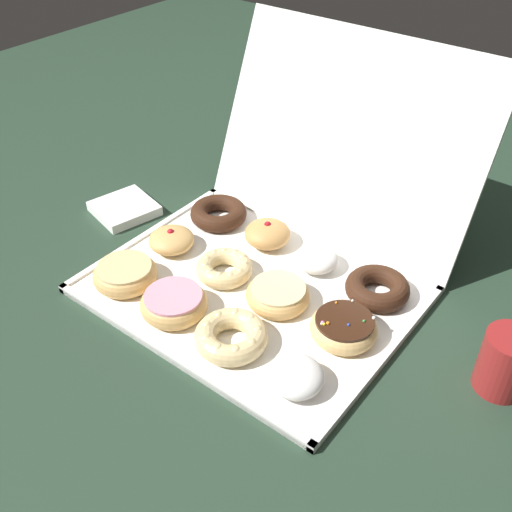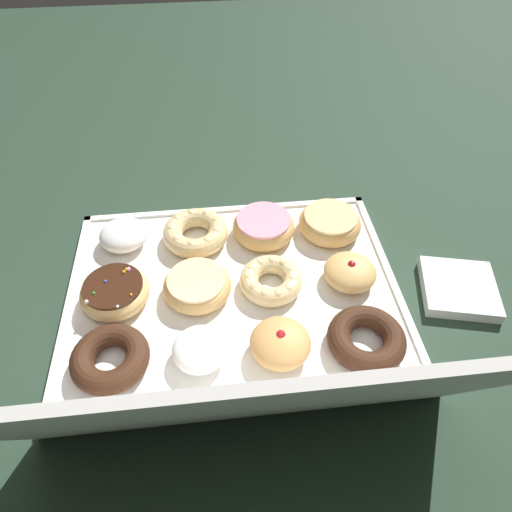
{
  "view_description": "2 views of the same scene",
  "coord_description": "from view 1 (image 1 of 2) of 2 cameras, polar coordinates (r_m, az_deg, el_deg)",
  "views": [
    {
      "loc": [
        0.51,
        -0.65,
        0.73
      ],
      "look_at": [
        -0.02,
        0.04,
        0.05
      ],
      "focal_mm": 42.1,
      "sensor_mm": 36.0,
      "label": 1
    },
    {
      "loc": [
        0.02,
        0.5,
        0.61
      ],
      "look_at": [
        -0.04,
        -0.03,
        0.05
      ],
      "focal_mm": 32.01,
      "sensor_mm": 36.0,
      "label": 2
    }
  ],
  "objects": [
    {
      "name": "jelly_filled_donut_9",
      "position": [
        1.19,
        1.1,
        2.13
      ],
      "size": [
        0.09,
        0.09,
        0.05
      ],
      "color": "tan",
      "rests_on": "donut_box"
    },
    {
      "name": "cruller_donut_2",
      "position": [
        0.98,
        -2.38,
        -7.6
      ],
      "size": [
        0.12,
        0.12,
        0.04
      ],
      "color": "#EACC8C",
      "rests_on": "donut_box"
    },
    {
      "name": "powdered_filled_donut_3",
      "position": [
        0.92,
        3.79,
        -11.33
      ],
      "size": [
        0.09,
        0.09,
        0.04
      ],
      "color": "white",
      "rests_on": "donut_box"
    },
    {
      "name": "ground_plane",
      "position": [
        1.1,
        -0.48,
        -3.51
      ],
      "size": [
        3.0,
        3.0,
        0.0
      ],
      "primitive_type": "plane",
      "color": "#233828"
    },
    {
      "name": "napkin_stack",
      "position": [
        1.34,
        -12.39,
        4.44
      ],
      "size": [
        0.15,
        0.15,
        0.02
      ],
      "primitive_type": "cube",
      "rotation": [
        0.0,
        0.0,
        -0.24
      ],
      "color": "white",
      "rests_on": "ground"
    },
    {
      "name": "powdered_filled_donut_10",
      "position": [
        1.14,
        5.76,
        -0.26
      ],
      "size": [
        0.08,
        0.08,
        0.04
      ],
      "color": "white",
      "rests_on": "donut_box"
    },
    {
      "name": "cruller_donut_5",
      "position": [
        1.12,
        -2.98,
        -1.09
      ],
      "size": [
        0.11,
        0.11,
        0.03
      ],
      "color": "#EACC8C",
      "rests_on": "donut_box"
    },
    {
      "name": "glazed_ring_donut_6",
      "position": [
        1.06,
        2.22,
        -3.58
      ],
      "size": [
        0.11,
        0.11,
        0.04
      ],
      "color": "tan",
      "rests_on": "donut_box"
    },
    {
      "name": "sprinkle_donut_7",
      "position": [
        1.01,
        8.48,
        -6.58
      ],
      "size": [
        0.11,
        0.11,
        0.04
      ],
      "color": "#E5B770",
      "rests_on": "donut_box"
    },
    {
      "name": "donut_box",
      "position": [
        1.1,
        -0.48,
        -3.3
      ],
      "size": [
        0.56,
        0.43,
        0.01
      ],
      "color": "white",
      "rests_on": "ground"
    },
    {
      "name": "chocolate_cake_ring_donut_11",
      "position": [
        1.09,
        11.46,
        -3.0
      ],
      "size": [
        0.12,
        0.12,
        0.04
      ],
      "color": "#381E11",
      "rests_on": "donut_box"
    },
    {
      "name": "box_lid_open",
      "position": [
        1.2,
        8.46,
        10.93
      ],
      "size": [
        0.56,
        0.17,
        0.38
      ],
      "primitive_type": "cube",
      "rotation": [
        1.17,
        0.0,
        0.0
      ],
      "color": "white",
      "rests_on": "ground"
    },
    {
      "name": "jelly_filled_donut_4",
      "position": [
        1.19,
        -7.94,
        1.59
      ],
      "size": [
        0.09,
        0.09,
        0.05
      ],
      "color": "tan",
      "rests_on": "donut_box"
    },
    {
      "name": "chocolate_cake_ring_donut_8",
      "position": [
        1.26,
        -3.58,
        4.09
      ],
      "size": [
        0.12,
        0.12,
        0.04
      ],
      "color": "#381E11",
      "rests_on": "donut_box"
    },
    {
      "name": "pink_frosted_donut_1",
      "position": [
        1.04,
        -7.8,
        -4.45
      ],
      "size": [
        0.12,
        0.12,
        0.04
      ],
      "color": "tan",
      "rests_on": "donut_box"
    },
    {
      "name": "glazed_ring_donut_0",
      "position": [
        1.12,
        -12.32,
        -1.68
      ],
      "size": [
        0.12,
        0.12,
        0.04
      ],
      "color": "tan",
      "rests_on": "donut_box"
    },
    {
      "name": "coffee_mug",
      "position": [
        0.98,
        22.9,
        -9.32
      ],
      "size": [
        0.1,
        0.08,
        0.1
      ],
      "color": "maroon",
      "rests_on": "ground"
    }
  ]
}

